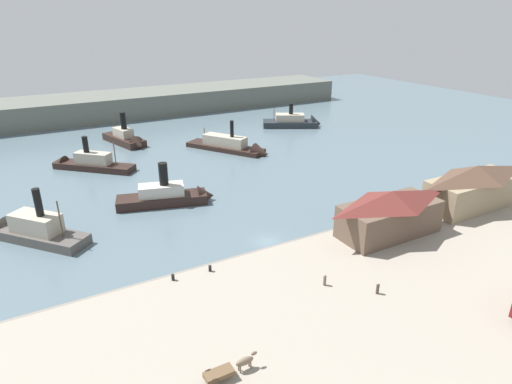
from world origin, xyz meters
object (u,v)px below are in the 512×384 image
Objects in this scene: ferry_outer_harbor at (127,139)px; ferry_departing_north at (86,163)px; mooring_post_east at (210,268)px; horse_cart at (229,369)px; pedestrian_at_waters_edge at (378,289)px; ferry_moored_west at (296,122)px; ferry_shed_central_terminal at (474,186)px; ferry_mid_harbor at (171,196)px; ferry_approaching_east at (30,229)px; ferry_shed_west_terminal at (390,212)px; ferry_approaching_west at (234,147)px; mooring_post_west at (173,277)px; pedestrian_near_east_shed at (325,280)px.

ferry_outer_harbor is 21.79m from ferry_departing_north.
mooring_post_east is at bearing -82.65° from ferry_departing_north.
horse_cart is at bearing -97.58° from ferry_outer_harbor.
pedestrian_at_waters_edge is 96.18m from ferry_moored_west.
ferry_mid_harbor is at bearing 147.02° from ferry_shed_central_terminal.
ferry_approaching_east is at bearing -119.64° from ferry_outer_harbor.
ferry_departing_north is (-38.14, 62.49, -3.63)m from ferry_shed_west_terminal.
ferry_mid_harbor reaches higher than ferry_approaching_west.
mooring_post_west is at bearing 87.84° from horse_cart.
ferry_approaching_east is (-25.63, -2.71, 0.04)m from ferry_mid_harbor.
ferry_approaching_east is (-15.73, 44.61, -0.40)m from horse_cart.
ferry_shed_central_terminal is at bearing 19.35° from pedestrian_at_waters_edge.
pedestrian_at_waters_edge is 0.07× the size of ferry_approaching_west.
horse_cart is at bearing -70.58° from ferry_approaching_east.
pedestrian_at_waters_edge is 1.85× the size of mooring_post_east.
horse_cart is at bearing -101.82° from ferry_mid_harbor.
pedestrian_near_east_shed is at bearing -121.52° from ferry_moored_west.
ferry_shed_central_terminal is at bearing 10.56° from pedestrian_near_east_shed.
ferry_shed_central_terminal is at bearing -97.07° from ferry_moored_west.
ferry_approaching_east reaches higher than ferry_outer_harbor.
ferry_departing_north is at bearing 134.15° from ferry_shed_central_terminal.
ferry_approaching_east is at bearing -173.96° from ferry_mid_harbor.
ferry_outer_harbor is (-46.07, 78.59, -3.74)m from ferry_shed_central_terminal.
mooring_post_west and mooring_post_east have the same top height.
pedestrian_near_east_shed is at bearing -105.82° from ferry_approaching_west.
ferry_shed_central_terminal is 0.83× the size of ferry_approaching_west.
mooring_post_east is 0.05× the size of ferry_outer_harbor.
pedestrian_at_waters_edge is 0.09× the size of ferry_departing_north.
mooring_post_west is 1.00× the size of mooring_post_east.
pedestrian_near_east_shed is 86.29m from ferry_outer_harbor.
ferry_approaching_east is 0.95× the size of ferry_outer_harbor.
ferry_approaching_east is at bearing 123.03° from mooring_post_west.
ferry_approaching_east is at bearing 133.10° from pedestrian_near_east_shed.
ferry_departing_north is (-19.80, 69.40, -0.49)m from pedestrian_near_east_shed.
mooring_post_west is 30.19m from ferry_approaching_east.
pedestrian_near_east_shed reaches higher than mooring_post_east.
pedestrian_at_waters_edge is at bearing -160.65° from ferry_shed_central_terminal.
pedestrian_at_waters_edge is (23.25, 3.29, -0.16)m from horse_cart.
pedestrian_near_east_shed is at bearing -77.83° from ferry_mid_harbor.
ferry_shed_central_terminal is 22.09× the size of mooring_post_west.
ferry_shed_west_terminal reaches higher than mooring_post_west.
ferry_shed_west_terminal is at bearing -6.63° from mooring_post_west.
ferry_mid_harbor is (9.17, 28.02, 0.03)m from mooring_post_west.
ferry_departing_north is (14.26, 33.00, -0.25)m from ferry_approaching_east.
ferry_approaching_east is 0.93× the size of ferry_departing_north.
pedestrian_at_waters_edge is 78.32m from ferry_departing_north.
ferry_approaching_east reaches higher than ferry_shed_west_terminal.
ferry_approaching_west is (18.38, 64.87, -0.61)m from pedestrian_near_east_shed.
ferry_mid_harbor reaches higher than mooring_post_east.
ferry_outer_harbor is (-5.79, 86.10, -0.34)m from pedestrian_near_east_shed.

